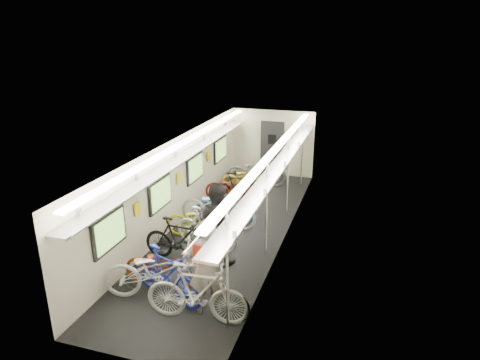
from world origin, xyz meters
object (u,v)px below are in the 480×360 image
Objects in this scene: bicycle_1 at (166,274)px; passenger_near at (207,267)px; backpack at (201,254)px; bicycle_0 at (159,271)px; passenger_mid at (216,223)px.

passenger_near is (0.92, -0.15, 0.41)m from bicycle_1.
passenger_near reaches higher than backpack.
bicycle_1 is at bearing -35.35° from passenger_near.
passenger_near is (1.10, -0.19, 0.38)m from bicycle_0.
bicycle_0 is 1.81m from passenger_mid.
passenger_mid reaches higher than backpack.
backpack is at bearing -85.07° from bicycle_1.
bicycle_0 is 1.15× the size of passenger_mid.
passenger_mid is (0.60, 1.66, 0.38)m from bicycle_0.
bicycle_0 is 1.18m from passenger_near.
bicycle_1 is 1.15m from backpack.
bicycle_0 is at bearing -35.99° from passenger_near.
passenger_near reaches higher than bicycle_1.
passenger_near is at bearing 115.07° from passenger_mid.
bicycle_1 is at bearing -121.31° from bicycle_0.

